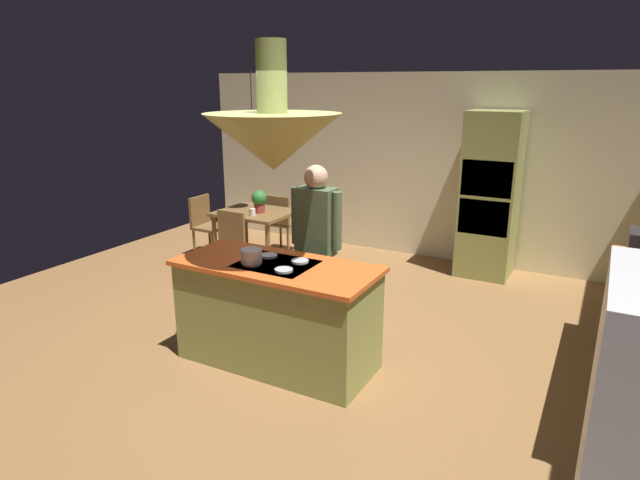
% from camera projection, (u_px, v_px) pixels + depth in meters
% --- Properties ---
extents(ground, '(8.16, 8.16, 0.00)m').
position_uv_depth(ground, '(290.00, 352.00, 5.00)').
color(ground, olive).
extents(wall_back, '(6.80, 0.10, 2.55)m').
position_uv_depth(wall_back, '(417.00, 167.00, 7.55)').
color(wall_back, beige).
rests_on(wall_back, ground).
extents(kitchen_island, '(1.76, 0.79, 0.95)m').
position_uv_depth(kitchen_island, '(277.00, 314.00, 4.70)').
color(kitchen_island, '#8C934C').
rests_on(kitchen_island, ground).
extents(oven_tower, '(0.66, 0.62, 2.09)m').
position_uv_depth(oven_tower, '(490.00, 195.00, 6.77)').
color(oven_tower, '#8C934C').
rests_on(oven_tower, ground).
extents(dining_table, '(0.97, 0.82, 0.76)m').
position_uv_depth(dining_table, '(256.00, 220.00, 7.20)').
color(dining_table, brown).
rests_on(dining_table, ground).
extents(person_at_island, '(0.53, 0.23, 1.69)m').
position_uv_depth(person_at_island, '(316.00, 240.00, 5.11)').
color(person_at_island, tan).
rests_on(person_at_island, ground).
extents(range_hood, '(1.10, 1.10, 1.00)m').
position_uv_depth(range_hood, '(273.00, 138.00, 4.28)').
color(range_hood, '#8C934C').
extents(pendant_light_over_table, '(0.32, 0.32, 0.82)m').
position_uv_depth(pendant_light_over_table, '(252.00, 127.00, 6.86)').
color(pendant_light_over_table, '#E0B266').
extents(chair_facing_island, '(0.40, 0.40, 0.87)m').
position_uv_depth(chair_facing_island, '(227.00, 241.00, 6.71)').
color(chair_facing_island, brown).
rests_on(chair_facing_island, ground).
extents(chair_by_back_wall, '(0.40, 0.40, 0.87)m').
position_uv_depth(chair_by_back_wall, '(281.00, 220.00, 7.77)').
color(chair_by_back_wall, brown).
rests_on(chair_by_back_wall, ground).
extents(chair_at_corner, '(0.40, 0.40, 0.87)m').
position_uv_depth(chair_at_corner, '(206.00, 222.00, 7.64)').
color(chair_at_corner, brown).
rests_on(chair_at_corner, ground).
extents(potted_plant_on_table, '(0.20, 0.20, 0.30)m').
position_uv_depth(potted_plant_on_table, '(259.00, 200.00, 7.05)').
color(potted_plant_on_table, '#99382D').
rests_on(potted_plant_on_table, dining_table).
extents(cup_on_table, '(0.07, 0.07, 0.09)m').
position_uv_depth(cup_on_table, '(253.00, 212.00, 6.94)').
color(cup_on_table, white).
rests_on(cup_on_table, dining_table).
extents(cooking_pot_on_cooktop, '(0.18, 0.18, 0.12)m').
position_uv_depth(cooking_pot_on_cooktop, '(251.00, 256.00, 4.51)').
color(cooking_pot_on_cooktop, '#B2B2B7').
rests_on(cooking_pot_on_cooktop, kitchen_island).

